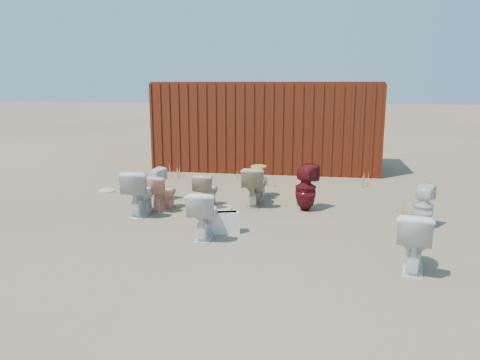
% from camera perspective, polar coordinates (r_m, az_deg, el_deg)
% --- Properties ---
extents(ground, '(100.00, 100.00, 0.00)m').
position_cam_1_polar(ground, '(8.46, -0.70, -4.46)').
color(ground, brown).
rests_on(ground, ground).
extents(shipping_container, '(6.00, 2.40, 2.40)m').
position_cam_1_polar(shipping_container, '(13.32, 3.40, 6.69)').
color(shipping_container, '#4F170D').
rests_on(shipping_container, ground).
extents(toilet_front_a, '(0.48, 0.83, 0.84)m').
position_cam_1_polar(toilet_front_a, '(8.68, -12.06, -1.45)').
color(toilet_front_a, silver).
rests_on(toilet_front_a, ground).
extents(toilet_front_pink, '(0.53, 0.74, 0.68)m').
position_cam_1_polar(toilet_front_pink, '(8.95, -9.36, -1.49)').
color(toilet_front_pink, '#FBAD91').
rests_on(toilet_front_pink, ground).
extents(toilet_front_c, '(0.46, 0.76, 0.76)m').
position_cam_1_polar(toilet_front_c, '(7.25, -4.40, -4.14)').
color(toilet_front_c, white).
rests_on(toilet_front_c, ground).
extents(toilet_front_maroon, '(0.53, 0.53, 0.87)m').
position_cam_1_polar(toilet_front_maroon, '(8.84, 8.03, -0.96)').
color(toilet_front_maroon, '#5C0F15').
rests_on(toilet_front_maroon, ground).
extents(toilet_front_e, '(0.58, 0.84, 0.78)m').
position_cam_1_polar(toilet_front_e, '(6.39, 20.45, -6.95)').
color(toilet_front_e, white).
rests_on(toilet_front_e, ground).
extents(toilet_back_a, '(0.42, 0.43, 0.69)m').
position_cam_1_polar(toilet_back_a, '(9.64, -10.08, -0.52)').
color(toilet_back_a, silver).
rests_on(toilet_back_a, ground).
extents(toilet_back_beige_left, '(0.45, 0.70, 0.67)m').
position_cam_1_polar(toilet_back_beige_left, '(9.03, -4.04, -1.26)').
color(toilet_back_beige_left, '#CAB594').
rests_on(toilet_back_beige_left, ground).
extents(toilet_back_beige_right, '(0.44, 0.76, 0.78)m').
position_cam_1_polar(toilet_back_beige_right, '(9.15, 1.76, -0.72)').
color(toilet_back_beige_right, '#C0B18C').
rests_on(toilet_back_beige_right, ground).
extents(toilet_back_yellowlid, '(0.45, 0.67, 0.64)m').
position_cam_1_polar(toilet_back_yellowlid, '(9.84, 2.27, -0.26)').
color(toilet_back_yellowlid, silver).
rests_on(toilet_back_yellowlid, ground).
extents(toilet_back_e, '(0.44, 0.44, 0.73)m').
position_cam_1_polar(toilet_back_e, '(8.30, 21.45, -3.01)').
color(toilet_back_e, silver).
rests_on(toilet_back_e, ground).
extents(yellow_lid, '(0.32, 0.40, 0.02)m').
position_cam_1_polar(yellow_lid, '(9.77, 2.29, 1.65)').
color(yellow_lid, gold).
rests_on(yellow_lid, toilet_back_yellowlid).
extents(loose_tank, '(0.54, 0.34, 0.35)m').
position_cam_1_polar(loose_tank, '(7.51, -2.03, -5.18)').
color(loose_tank, white).
rests_on(loose_tank, ground).
extents(loose_lid_near, '(0.44, 0.54, 0.02)m').
position_cam_1_polar(loose_lid_near, '(8.96, -2.27, -3.46)').
color(loose_lid_near, beige).
rests_on(loose_lid_near, ground).
extents(loose_lid_far, '(0.55, 0.59, 0.02)m').
position_cam_1_polar(loose_lid_far, '(10.86, -15.94, -1.23)').
color(loose_lid_far, '#C5B98F').
rests_on(loose_lid_far, ground).
extents(weed_clump_a, '(0.36, 0.36, 0.33)m').
position_cam_1_polar(weed_clump_a, '(11.98, -8.02, 1.05)').
color(weed_clump_a, '#AA8644').
rests_on(weed_clump_a, ground).
extents(weed_clump_b, '(0.32, 0.32, 0.30)m').
position_cam_1_polar(weed_clump_b, '(10.96, 3.55, 0.06)').
color(weed_clump_b, '#AA8644').
rests_on(weed_clump_b, ground).
extents(weed_clump_c, '(0.36, 0.36, 0.31)m').
position_cam_1_polar(weed_clump_c, '(11.24, 14.76, 0.01)').
color(weed_clump_c, '#AA8644').
rests_on(weed_clump_c, ground).
extents(weed_clump_d, '(0.30, 0.30, 0.24)m').
position_cam_1_polar(weed_clump_d, '(11.79, 0.36, 0.74)').
color(weed_clump_d, '#AA8644').
rests_on(weed_clump_d, ground).
extents(weed_clump_e, '(0.34, 0.34, 0.34)m').
position_cam_1_polar(weed_clump_e, '(11.65, 8.53, 0.74)').
color(weed_clump_e, '#AA8644').
rests_on(weed_clump_e, ground).
extents(weed_clump_f, '(0.28, 0.28, 0.26)m').
position_cam_1_polar(weed_clump_f, '(9.12, 19.50, -3.10)').
color(weed_clump_f, '#AA8644').
rests_on(weed_clump_f, ground).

